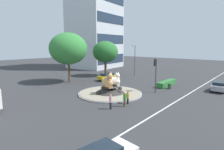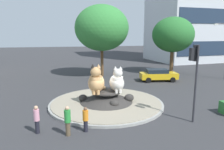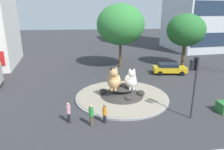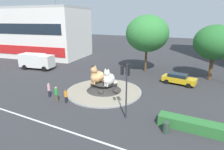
# 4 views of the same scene
# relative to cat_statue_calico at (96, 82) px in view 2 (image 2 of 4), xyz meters

# --- Properties ---
(ground_plane) EXTENTS (160.00, 160.00, 0.00)m
(ground_plane) POSITION_rel_cat_statue_calico_xyz_m (0.86, 0.30, -2.05)
(ground_plane) COLOR #333335
(roundabout_island) EXTENTS (9.47, 9.47, 1.18)m
(roundabout_island) POSITION_rel_cat_statue_calico_xyz_m (0.87, 0.30, -1.64)
(roundabout_island) COLOR gray
(roundabout_island) RESTS_ON ground
(cat_statue_calico) EXTENTS (1.83, 2.41, 2.39)m
(cat_statue_calico) POSITION_rel_cat_statue_calico_xyz_m (0.00, 0.00, 0.00)
(cat_statue_calico) COLOR tan
(cat_statue_calico) RESTS_ON roundabout_island
(cat_statue_white) EXTENTS (1.42, 2.15, 2.16)m
(cat_statue_white) POSITION_rel_cat_statue_calico_xyz_m (1.71, -0.00, -0.08)
(cat_statue_white) COLOR silver
(cat_statue_white) RESTS_ON roundabout_island
(traffic_light_mast) EXTENTS (0.72, 0.53, 5.15)m
(traffic_light_mast) POSITION_rel_cat_statue_calico_xyz_m (5.82, -4.41, 1.72)
(traffic_light_mast) COLOR #2D2D33
(traffic_light_mast) RESTS_ON ground
(broadleaf_tree_behind_island) EXTENTS (5.89, 5.89, 8.17)m
(broadleaf_tree_behind_island) POSITION_rel_cat_statue_calico_xyz_m (12.72, 11.92, 3.60)
(broadleaf_tree_behind_island) COLOR brown
(broadleaf_tree_behind_island) RESTS_ON ground
(second_tree_near_tower) EXTENTS (7.20, 7.20, 9.61)m
(second_tree_near_tower) POSITION_rel_cat_statue_calico_xyz_m (2.52, 12.29, 4.49)
(second_tree_near_tower) COLOR brown
(second_tree_near_tower) RESTS_ON ground
(pedestrian_pink_shirt) EXTENTS (0.33, 0.33, 1.72)m
(pedestrian_pink_shirt) POSITION_rel_cat_statue_calico_xyz_m (-4.13, -4.06, -1.13)
(pedestrian_pink_shirt) COLOR black
(pedestrian_pink_shirt) RESTS_ON ground
(pedestrian_green_shirt) EXTENTS (0.37, 0.37, 1.80)m
(pedestrian_green_shirt) POSITION_rel_cat_statue_calico_xyz_m (-2.34, -4.73, -1.10)
(pedestrian_green_shirt) COLOR brown
(pedestrian_green_shirt) RESTS_ON ground
(pedestrian_orange_shirt) EXTENTS (0.34, 0.34, 1.56)m
(pedestrian_orange_shirt) POSITION_rel_cat_statue_calico_xyz_m (-1.29, -4.43, -1.23)
(pedestrian_orange_shirt) COLOR black
(pedestrian_orange_shirt) RESTS_ON ground
(sedan_on_far_lane) EXTENTS (4.73, 2.46, 1.50)m
(sedan_on_far_lane) POSITION_rel_cat_statue_calico_xyz_m (8.83, 7.73, -1.25)
(sedan_on_far_lane) COLOR gold
(sedan_on_far_lane) RESTS_ON ground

